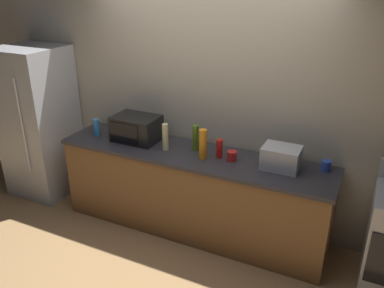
# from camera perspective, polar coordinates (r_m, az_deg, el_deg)

# --- Properties ---
(ground_plane) EXTENTS (8.00, 8.00, 0.00)m
(ground_plane) POSITION_cam_1_polar(r_m,az_deg,el_deg) (4.15, -2.48, -14.81)
(ground_plane) COLOR #A87F51
(back_wall) EXTENTS (6.40, 0.10, 2.70)m
(back_wall) POSITION_cam_1_polar(r_m,az_deg,el_deg) (4.17, 2.46, 6.45)
(back_wall) COLOR #B2A893
(back_wall) RESTS_ON ground_plane
(counter_run) EXTENTS (2.84, 0.64, 0.90)m
(counter_run) POSITION_cam_1_polar(r_m,az_deg,el_deg) (4.19, 0.00, -6.89)
(counter_run) COLOR brown
(counter_run) RESTS_ON ground_plane
(refrigerator) EXTENTS (0.72, 0.73, 1.80)m
(refrigerator) POSITION_cam_1_polar(r_m,az_deg,el_deg) (5.14, -21.07, 2.93)
(refrigerator) COLOR #B7BABF
(refrigerator) RESTS_ON ground_plane
(microwave) EXTENTS (0.48, 0.35, 0.27)m
(microwave) POSITION_cam_1_polar(r_m,az_deg,el_deg) (4.28, -7.98, 2.24)
(microwave) COLOR black
(microwave) RESTS_ON counter_run
(toaster_oven) EXTENTS (0.34, 0.26, 0.21)m
(toaster_oven) POSITION_cam_1_polar(r_m,az_deg,el_deg) (3.73, 12.66, -1.93)
(toaster_oven) COLOR #B7BABF
(toaster_oven) RESTS_ON counter_run
(bottle_hot_sauce) EXTENTS (0.06, 0.06, 0.19)m
(bottle_hot_sauce) POSITION_cam_1_polar(r_m,az_deg,el_deg) (3.86, 3.95, -0.65)
(bottle_hot_sauce) COLOR red
(bottle_hot_sauce) RESTS_ON counter_run
(bottle_hand_soap) EXTENTS (0.06, 0.06, 0.28)m
(bottle_hand_soap) POSITION_cam_1_polar(r_m,az_deg,el_deg) (4.01, -3.86, 1.01)
(bottle_hand_soap) COLOR beige
(bottle_hand_soap) RESTS_ON counter_run
(bottle_dish_soap) EXTENTS (0.08, 0.08, 0.30)m
(bottle_dish_soap) POSITION_cam_1_polar(r_m,az_deg,el_deg) (3.82, 1.57, -0.02)
(bottle_dish_soap) COLOR orange
(bottle_dish_soap) RESTS_ON counter_run
(bottle_olive_oil) EXTENTS (0.06, 0.06, 0.27)m
(bottle_olive_oil) POSITION_cam_1_polar(r_m,az_deg,el_deg) (4.00, 0.54, 0.86)
(bottle_olive_oil) COLOR #4C6B19
(bottle_olive_oil) RESTS_ON counter_run
(bottle_spray_cleaner) EXTENTS (0.06, 0.06, 0.19)m
(bottle_spray_cleaner) POSITION_cam_1_polar(r_m,az_deg,el_deg) (4.50, -13.55, 2.34)
(bottle_spray_cleaner) COLOR #338CE5
(bottle_spray_cleaner) RESTS_ON counter_run
(mug_red) EXTENTS (0.09, 0.09, 0.09)m
(mug_red) POSITION_cam_1_polar(r_m,az_deg,el_deg) (3.83, 5.72, -1.71)
(mug_red) COLOR red
(mug_red) RESTS_ON counter_run
(mug_blue) EXTENTS (0.09, 0.09, 0.10)m
(mug_blue) POSITION_cam_1_polar(r_m,az_deg,el_deg) (3.82, 18.68, -2.96)
(mug_blue) COLOR #2D4CB2
(mug_blue) RESTS_ON counter_run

